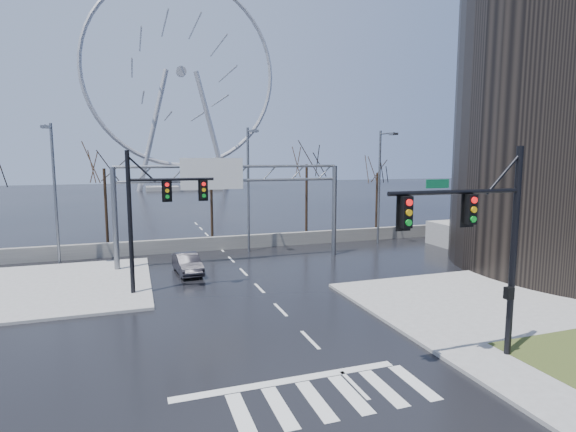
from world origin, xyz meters
name	(u,v)px	position (x,y,z in m)	size (l,w,h in m)	color
ground	(310,340)	(0.00, 0.00, 0.00)	(260.00, 260.00, 0.00)	black
sidewalk_right_ext	(470,300)	(10.00, 2.00, 0.07)	(12.00, 10.00, 0.15)	gray
sidewalk_far	(62,286)	(-11.00, 12.00, 0.07)	(10.00, 12.00, 0.15)	gray
barrier_wall	(221,243)	(0.00, 20.00, 0.55)	(52.00, 0.50, 1.10)	slate
signal_mast_near	(486,234)	(5.14, -4.04, 4.87)	(5.52, 0.41, 8.00)	black
signal_mast_far	(151,208)	(-5.87, 8.96, 4.83)	(4.72, 0.41, 8.00)	black
sign_gantry	(228,192)	(-0.38, 14.96, 5.18)	(16.36, 0.40, 7.60)	slate
streetlight_left	(54,183)	(-12.00, 18.16, 5.89)	(0.50, 2.55, 10.00)	slate
streetlight_mid	(249,180)	(2.00, 18.16, 5.89)	(0.50, 2.55, 10.00)	slate
streetlight_right	(381,178)	(14.00, 18.16, 5.89)	(0.50, 2.55, 10.00)	slate
tree_left	(104,178)	(-9.00, 23.50, 5.98)	(3.75, 3.75, 7.50)	black
tree_center	(211,185)	(0.00, 24.50, 5.17)	(3.25, 3.25, 6.50)	black
tree_right	(307,173)	(9.00, 23.50, 6.22)	(3.90, 3.90, 7.80)	black
tree_far_right	(377,180)	(17.00, 24.00, 5.41)	(3.40, 3.40, 6.80)	black
ferris_wheel	(181,80)	(5.00, 95.00, 26.13)	(45.00, 6.00, 50.91)	gray
car	(187,264)	(-3.58, 12.85, 0.67)	(1.41, 4.04, 1.33)	black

